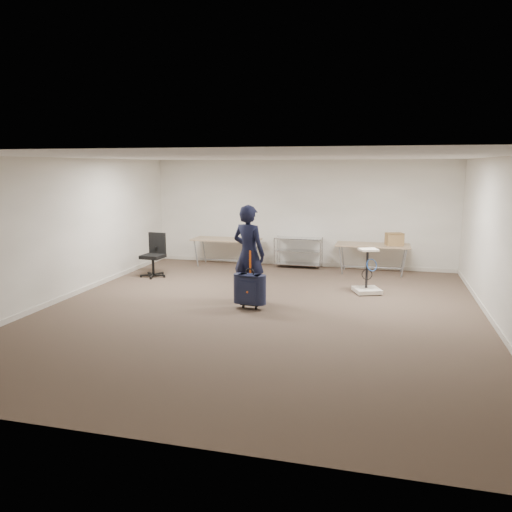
# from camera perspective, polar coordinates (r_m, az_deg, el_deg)

# --- Properties ---
(ground) EXTENTS (9.00, 9.00, 0.00)m
(ground) POSITION_cam_1_polar(r_m,az_deg,el_deg) (9.21, 0.42, -6.42)
(ground) COLOR #433328
(ground) RESTS_ON ground
(room_shell) EXTENTS (8.00, 9.00, 9.00)m
(room_shell) POSITION_cam_1_polar(r_m,az_deg,el_deg) (10.49, 2.25, -4.05)
(room_shell) COLOR beige
(room_shell) RESTS_ON ground
(folding_table_left) EXTENTS (1.80, 0.75, 0.73)m
(folding_table_left) POSITION_cam_1_polar(r_m,az_deg,el_deg) (13.29, -3.41, 1.75)
(folding_table_left) COLOR tan
(folding_table_left) RESTS_ON ground
(folding_table_right) EXTENTS (1.80, 0.75, 0.73)m
(folding_table_right) POSITION_cam_1_polar(r_m,az_deg,el_deg) (12.66, 13.20, 1.07)
(folding_table_right) COLOR tan
(folding_table_right) RESTS_ON ground
(wire_shelf) EXTENTS (1.22, 0.47, 0.80)m
(wire_shelf) POSITION_cam_1_polar(r_m,az_deg,el_deg) (13.12, 4.87, 0.58)
(wire_shelf) COLOR silver
(wire_shelf) RESTS_ON ground
(person) EXTENTS (0.81, 0.66, 1.91)m
(person) POSITION_cam_1_polar(r_m,az_deg,el_deg) (9.74, -0.84, 0.29)
(person) COLOR black
(person) RESTS_ON ground
(suitcase) EXTENTS (0.43, 0.27, 1.11)m
(suitcase) POSITION_cam_1_polar(r_m,az_deg,el_deg) (9.31, -0.72, -3.83)
(suitcase) COLOR black
(suitcase) RESTS_ON ground
(office_chair) EXTENTS (0.63, 0.63, 1.05)m
(office_chair) POSITION_cam_1_polar(r_m,az_deg,el_deg) (12.31, -11.58, -0.83)
(office_chair) COLOR black
(office_chair) RESTS_ON ground
(equipment_cart) EXTENTS (0.67, 0.67, 0.95)m
(equipment_cart) POSITION_cam_1_polar(r_m,az_deg,el_deg) (10.74, 12.60, -2.87)
(equipment_cart) COLOR beige
(equipment_cart) RESTS_ON ground
(cardboard_box) EXTENTS (0.47, 0.40, 0.30)m
(cardboard_box) POSITION_cam_1_polar(r_m,az_deg,el_deg) (12.63, 15.53, 1.87)
(cardboard_box) COLOR #9E7449
(cardboard_box) RESTS_ON folding_table_right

